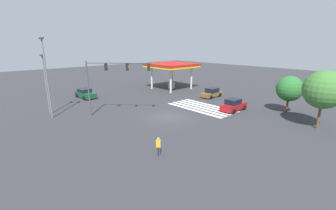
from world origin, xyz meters
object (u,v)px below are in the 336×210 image
car_1 (234,105)px  pedestrian (158,146)px  car_2 (212,93)px  tree_corner_a (324,90)px  traffic_signal_mast (109,75)px  street_light_pole_b (46,72)px  car_0 (85,94)px  tree_corner_b (290,89)px  street_light_pole_a (45,79)px

car_1 → pedestrian: (-3.01, 15.76, 0.13)m
car_2 → tree_corner_a: size_ratio=0.67×
traffic_signal_mast → street_light_pole_b: 7.18m
car_0 → tree_corner_b: bearing=28.8°
traffic_signal_mast → car_1: traffic_signal_mast is taller
street_light_pole_b → car_1: bearing=-124.4°
car_0 → street_light_pole_b: (-7.80, 7.43, 4.86)m
car_0 → street_light_pole_a: (-5.94, 7.16, 3.85)m
street_light_pole_a → car_1: bearing=-128.4°
car_1 → car_2: bearing=57.3°
street_light_pole_a → street_light_pole_b: 2.13m
car_0 → pedestrian: bearing=-11.9°
street_light_pole_b → tree_corner_a: size_ratio=1.52×
street_light_pole_b → car_0: bearing=-43.6°
pedestrian → street_light_pole_b: 17.14m
tree_corner_b → street_light_pole_b: bearing=51.7°
car_0 → tree_corner_a: (-30.66, -12.45, 3.53)m
street_light_pole_a → traffic_signal_mast: bearing=-138.1°
street_light_pole_a → street_light_pole_b: (-1.85, 0.27, 1.01)m
street_light_pole_b → tree_corner_b: bearing=-128.3°
car_0 → tree_corner_b: 30.76m
pedestrian → street_light_pole_b: (16.13, 3.42, 4.68)m
traffic_signal_mast → tree_corner_a: size_ratio=1.10×
pedestrian → street_light_pole_a: size_ratio=0.21×
car_1 → tree_corner_a: size_ratio=0.67×
car_1 → pedestrian: car_1 is taller
pedestrian → tree_corner_a: tree_corner_a is taller
car_2 → street_light_pole_a: size_ratio=0.55×
street_light_pole_b → tree_corner_b: (-18.43, -23.30, -2.32)m
tree_corner_b → car_2: bearing=-1.4°
car_1 → street_light_pole_b: 23.73m
traffic_signal_mast → car_0: (12.06, -1.67, -4.41)m
car_1 → street_light_pole_b: bearing=145.3°
car_0 → pedestrian: size_ratio=2.87×
car_2 → street_light_pole_b: size_ratio=0.44×
car_0 → car_1: bearing=26.9°
car_2 → pedestrian: (-10.00, 20.18, 0.18)m
traffic_signal_mast → car_2: bearing=39.0°
pedestrian → tree_corner_b: 20.15m
car_0 → car_2: 21.34m
tree_corner_a → tree_corner_b: tree_corner_a is taller
car_2 → tree_corner_a: (-16.73, 3.72, 3.53)m
car_1 → traffic_signal_mast: bearing=146.2°
tree_corner_a → tree_corner_b: size_ratio=1.28×
car_0 → street_light_pole_b: bearing=-46.0°
car_1 → car_2: (6.99, -4.42, -0.04)m
car_0 → car_2: car_2 is taller
car_1 → tree_corner_b: tree_corner_b is taller
street_light_pole_b → tree_corner_a: bearing=-139.0°
tree_corner_b → car_1: bearing=37.8°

